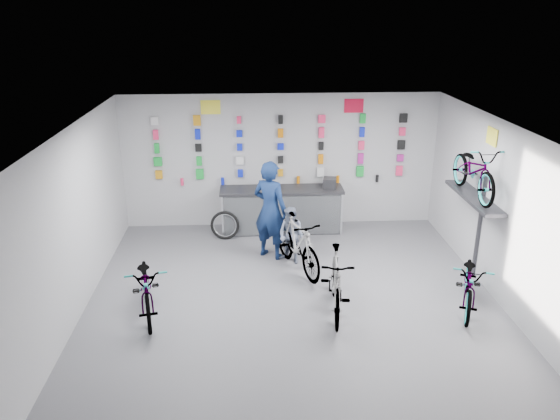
{
  "coord_description": "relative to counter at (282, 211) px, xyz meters",
  "views": [
    {
      "loc": [
        -0.7,
        -7.79,
        4.76
      ],
      "look_at": [
        -0.16,
        1.4,
        1.3
      ],
      "focal_mm": 35.0,
      "sensor_mm": 36.0,
      "label": 1
    }
  ],
  "objects": [
    {
      "name": "wall_left",
      "position": [
        -3.5,
        -3.54,
        1.01
      ],
      "size": [
        0.0,
        8.0,
        8.0
      ],
      "primitive_type": "plane",
      "rotation": [
        1.57,
        0.0,
        1.57
      ],
      "color": "#ABABAE",
      "rests_on": "floor"
    },
    {
      "name": "wall_right",
      "position": [
        3.5,
        -3.54,
        1.01
      ],
      "size": [
        0.0,
        8.0,
        8.0
      ],
      "primitive_type": "plane",
      "rotation": [
        1.57,
        0.0,
        -1.57
      ],
      "color": "#ABABAE",
      "rests_on": "floor"
    },
    {
      "name": "counter",
      "position": [
        0.0,
        0.0,
        0.0
      ],
      "size": [
        2.7,
        0.66,
        1.0
      ],
      "color": "black",
      "rests_on": "floor"
    },
    {
      "name": "bike_service",
      "position": [
        0.18,
        -1.95,
        0.06
      ],
      "size": [
        1.13,
        1.89,
        1.1
      ],
      "primitive_type": "imported",
      "rotation": [
        0.0,
        0.0,
        0.36
      ],
      "color": "gray",
      "rests_on": "floor"
    },
    {
      "name": "bike_left",
      "position": [
        -2.4,
        -3.35,
        -0.0
      ],
      "size": [
        1.02,
        1.93,
        0.96
      ],
      "primitive_type": "imported",
      "rotation": [
        0.0,
        0.0,
        0.21
      ],
      "color": "gray",
      "rests_on": "floor"
    },
    {
      "name": "clerk",
      "position": [
        -0.3,
        -1.3,
        0.51
      ],
      "size": [
        0.87,
        0.8,
        1.99
      ],
      "primitive_type": "imported",
      "rotation": [
        0.0,
        0.0,
        2.56
      ],
      "color": "#0F2149",
      "rests_on": "floor"
    },
    {
      "name": "bike_right",
      "position": [
        2.91,
        -3.5,
        -0.03
      ],
      "size": [
        1.2,
        1.86,
        0.92
      ],
      "primitive_type": "imported",
      "rotation": [
        0.0,
        0.0,
        -0.37
      ],
      "color": "gray",
      "rests_on": "floor"
    },
    {
      "name": "register",
      "position": [
        1.06,
        0.01,
        0.62
      ],
      "size": [
        0.33,
        0.35,
        0.22
      ],
      "primitive_type": "cube",
      "rotation": [
        0.0,
        0.0,
        -0.19
      ],
      "color": "black",
      "rests_on": "counter"
    },
    {
      "name": "floor",
      "position": [
        0.0,
        -3.54,
        -0.49
      ],
      "size": [
        8.0,
        8.0,
        0.0
      ],
      "primitive_type": "plane",
      "color": "#525257",
      "rests_on": "ground"
    },
    {
      "name": "ceiling",
      "position": [
        0.0,
        -3.54,
        2.51
      ],
      "size": [
        8.0,
        8.0,
        0.0
      ],
      "primitive_type": "plane",
      "rotation": [
        3.14,
        0.0,
        0.0
      ],
      "color": "white",
      "rests_on": "wall_back"
    },
    {
      "name": "wall_front",
      "position": [
        0.0,
        -7.54,
        1.01
      ],
      "size": [
        7.0,
        0.0,
        7.0
      ],
      "primitive_type": "plane",
      "rotation": [
        -1.57,
        0.0,
        0.0
      ],
      "color": "#ABABAE",
      "rests_on": "floor"
    },
    {
      "name": "wall_back",
      "position": [
        0.0,
        0.46,
        1.01
      ],
      "size": [
        7.0,
        0.0,
        7.0
      ],
      "primitive_type": "plane",
      "rotation": [
        1.57,
        0.0,
        0.0
      ],
      "color": "#ABABAE",
      "rests_on": "floor"
    },
    {
      "name": "sign_side",
      "position": [
        3.48,
        -2.34,
        2.16
      ],
      "size": [
        0.02,
        0.4,
        0.3
      ],
      "primitive_type": "cube",
      "color": "yellow",
      "rests_on": "wall_right"
    },
    {
      "name": "sign_left",
      "position": [
        -1.5,
        0.44,
        2.23
      ],
      "size": [
        0.42,
        0.02,
        0.3
      ],
      "primitive_type": "cube",
      "color": "yellow",
      "rests_on": "wall_back"
    },
    {
      "name": "sign_right",
      "position": [
        1.6,
        0.44,
        2.23
      ],
      "size": [
        0.42,
        0.02,
        0.3
      ],
      "primitive_type": "cube",
      "color": "red",
      "rests_on": "wall_back"
    },
    {
      "name": "customer",
      "position": [
        0.09,
        -1.6,
        0.08
      ],
      "size": [
        0.7,
        0.68,
        1.14
      ],
      "primitive_type": "imported",
      "rotation": [
        0.0,
        0.0,
        -0.66
      ],
      "color": "slate",
      "rests_on": "floor"
    },
    {
      "name": "merch_wall",
      "position": [
        0.05,
        0.39,
        1.29
      ],
      "size": [
        5.57,
        0.08,
        1.56
      ],
      "color": "orange",
      "rests_on": "wall_back"
    },
    {
      "name": "bike_wall",
      "position": [
        3.25,
        -2.34,
        1.57
      ],
      "size": [
        0.63,
        1.8,
        0.95
      ],
      "primitive_type": "imported",
      "color": "gray",
      "rests_on": "wall_bracket"
    },
    {
      "name": "bike_center",
      "position": [
        0.67,
        -3.51,
        0.05
      ],
      "size": [
        0.7,
        1.83,
        1.07
      ],
      "primitive_type": "imported",
      "rotation": [
        0.0,
        0.0,
        -0.11
      ],
      "color": "gray",
      "rests_on": "floor"
    },
    {
      "name": "wall_bracket",
      "position": [
        3.33,
        -2.34,
        0.98
      ],
      "size": [
        0.39,
        1.9,
        2.0
      ],
      "color": "#333338",
      "rests_on": "wall_right"
    },
    {
      "name": "spare_wheel",
      "position": [
        -1.25,
        -0.37,
        -0.18
      ],
      "size": [
        0.64,
        0.23,
        0.63
      ],
      "rotation": [
        0.0,
        0.0,
        -0.12
      ],
      "color": "black",
      "rests_on": "floor"
    }
  ]
}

